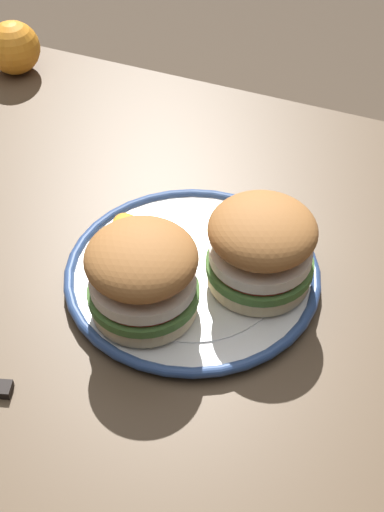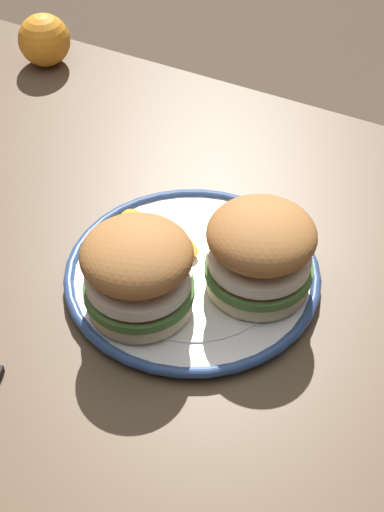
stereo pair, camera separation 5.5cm
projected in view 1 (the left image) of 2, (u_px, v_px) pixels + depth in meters
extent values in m
cube|color=brown|center=(144.00, 274.00, 0.88)|extent=(1.29, 0.80, 0.03)
cylinder|color=white|center=(192.00, 277.00, 0.85)|extent=(0.27, 0.27, 0.01)
torus|color=navy|center=(192.00, 273.00, 0.85)|extent=(0.29, 0.29, 0.01)
cylinder|color=white|center=(192.00, 273.00, 0.85)|extent=(0.21, 0.21, 0.00)
cylinder|color=beige|center=(259.00, 273.00, 0.83)|extent=(0.12, 0.12, 0.02)
cylinder|color=#477033|center=(260.00, 264.00, 0.82)|extent=(0.12, 0.12, 0.01)
cylinder|color=#BC3828|center=(260.00, 259.00, 0.81)|extent=(0.11, 0.11, 0.01)
cylinder|color=silver|center=(261.00, 252.00, 0.80)|extent=(0.11, 0.11, 0.01)
ellipsoid|color=#A36633|center=(263.00, 230.00, 0.78)|extent=(0.17, 0.17, 0.05)
cylinder|color=beige|center=(144.00, 301.00, 0.80)|extent=(0.12, 0.12, 0.02)
cylinder|color=#477033|center=(144.00, 292.00, 0.79)|extent=(0.12, 0.12, 0.01)
cylinder|color=#BC3828|center=(143.00, 287.00, 0.78)|extent=(0.11, 0.11, 0.01)
cylinder|color=silver|center=(143.00, 280.00, 0.77)|extent=(0.11, 0.11, 0.01)
ellipsoid|color=#A36633|center=(141.00, 258.00, 0.75)|extent=(0.16, 0.16, 0.05)
torus|color=orange|center=(236.00, 219.00, 0.90)|extent=(0.09, 0.09, 0.01)
cylinder|color=#F4E5C6|center=(236.00, 222.00, 0.90)|extent=(0.04, 0.04, 0.00)
ellipsoid|color=orange|center=(172.00, 243.00, 0.87)|extent=(0.07, 0.05, 0.01)
ellipsoid|color=orange|center=(127.00, 228.00, 0.89)|extent=(0.06, 0.07, 0.01)
sphere|color=orange|center=(14.00, 48.00, 1.15)|extent=(0.08, 0.08, 0.08)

